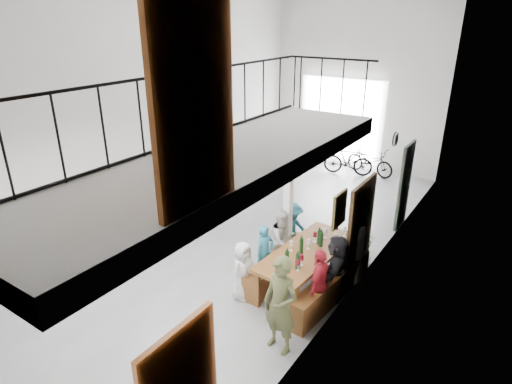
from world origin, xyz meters
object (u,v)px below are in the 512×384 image
Objects in this scene: tasting_table at (307,255)px; bicycle_near at (370,161)px; side_bench at (174,199)px; host_standing at (281,305)px; oak_barrel at (277,146)px; bench_inner at (278,265)px; serving_counter at (298,145)px.

tasting_table is 1.41× the size of bicycle_near.
side_bench is 0.93× the size of bicycle_near.
host_standing is at bearing -30.39° from side_bench.
bench_inner is at bearing -58.70° from oak_barrel.
oak_barrel is 0.77m from serving_counter.
tasting_table is 1.52× the size of side_bench.
oak_barrel is (-4.29, 6.09, -0.19)m from tasting_table.
bench_inner is 1.26× the size of bicycle_near.
side_bench is 4.79m from oak_barrel.
serving_counter reaches higher than tasting_table.
bench_inner is 1.98× the size of oak_barrel.
side_bench is (-3.92, 1.26, -0.02)m from bench_inner.
host_standing is (1.00, -1.63, 0.54)m from bench_inner.
bicycle_near is (3.10, 0.43, -0.09)m from oak_barrel.
bicycle_near is (-0.56, 6.46, 0.19)m from bench_inner.
serving_counter reaches higher than bicycle_near.
host_standing is 8.25m from bicycle_near.
bench_inner is 7.34m from serving_counter.
bench_inner is at bearing 177.78° from tasting_table.
side_bench is at bearing 167.35° from tasting_table.
host_standing reaches higher than serving_counter.
tasting_table reaches higher than side_bench.
side_bench is 6.20m from bicycle_near.
host_standing is at bearing -71.35° from serving_counter.
oak_barrel reaches higher than bench_inner.
tasting_table is 6.64m from bicycle_near.
tasting_table is 1.11× the size of bench_inner.
tasting_table is at bearing -68.64° from serving_counter.
serving_counter reaches higher than side_bench.
bench_inner reaches higher than side_bench.
host_standing is at bearing -59.84° from bench_inner.
tasting_table is 0.78m from bench_inner.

